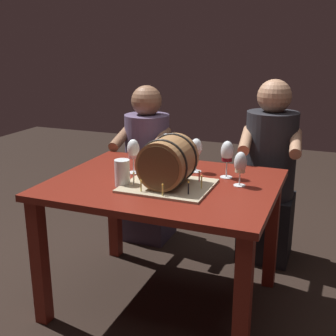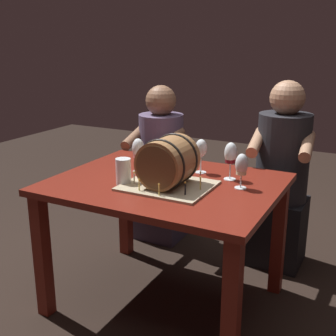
{
  "view_description": "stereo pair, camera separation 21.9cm",
  "coord_description": "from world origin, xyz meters",
  "px_view_note": "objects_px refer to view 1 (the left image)",
  "views": [
    {
      "loc": [
        0.83,
        -2.03,
        1.45
      ],
      "look_at": [
        0.05,
        -0.08,
        0.83
      ],
      "focal_mm": 46.54,
      "sensor_mm": 36.0,
      "label": 1
    },
    {
      "loc": [
        1.03,
        -1.93,
        1.45
      ],
      "look_at": [
        0.05,
        -0.08,
        0.83
      ],
      "focal_mm": 46.54,
      "sensor_mm": 36.0,
      "label": 2
    }
  ],
  "objects_px": {
    "dining_table": "(164,201)",
    "barrel_cake": "(168,164)",
    "wine_glass_white": "(240,164)",
    "wine_glass_red": "(227,153)",
    "beer_pint": "(122,174)",
    "person_seated_right": "(269,179)",
    "person_seated_left": "(147,171)",
    "wine_glass_rose": "(133,151)",
    "wine_glass_amber": "(166,145)",
    "wine_glass_empty": "(196,148)"
  },
  "relations": [
    {
      "from": "wine_glass_white",
      "to": "beer_pint",
      "type": "height_order",
      "value": "wine_glass_white"
    },
    {
      "from": "person_seated_right",
      "to": "wine_glass_empty",
      "type": "bearing_deg",
      "value": -122.39
    },
    {
      "from": "wine_glass_white",
      "to": "person_seated_left",
      "type": "distance_m",
      "value": 1.12
    },
    {
      "from": "dining_table",
      "to": "wine_glass_empty",
      "type": "xyz_separation_m",
      "value": [
        0.1,
        0.23,
        0.25
      ]
    },
    {
      "from": "wine_glass_amber",
      "to": "person_seated_left",
      "type": "height_order",
      "value": "person_seated_left"
    },
    {
      "from": "barrel_cake",
      "to": "wine_glass_red",
      "type": "xyz_separation_m",
      "value": [
        0.24,
        0.26,
        0.02
      ]
    },
    {
      "from": "dining_table",
      "to": "wine_glass_red",
      "type": "xyz_separation_m",
      "value": [
        0.29,
        0.19,
        0.25
      ]
    },
    {
      "from": "barrel_cake",
      "to": "person_seated_left",
      "type": "relative_size",
      "value": 0.38
    },
    {
      "from": "wine_glass_red",
      "to": "beer_pint",
      "type": "bearing_deg",
      "value": -144.6
    },
    {
      "from": "wine_glass_rose",
      "to": "person_seated_right",
      "type": "bearing_deg",
      "value": 46.11
    },
    {
      "from": "dining_table",
      "to": "wine_glass_white",
      "type": "relative_size",
      "value": 6.52
    },
    {
      "from": "wine_glass_amber",
      "to": "person_seated_right",
      "type": "bearing_deg",
      "value": 40.48
    },
    {
      "from": "wine_glass_amber",
      "to": "person_seated_right",
      "type": "height_order",
      "value": "person_seated_right"
    },
    {
      "from": "dining_table",
      "to": "wine_glass_rose",
      "type": "distance_m",
      "value": 0.33
    },
    {
      "from": "wine_glass_amber",
      "to": "wine_glass_red",
      "type": "relative_size",
      "value": 0.95
    },
    {
      "from": "wine_glass_amber",
      "to": "person_seated_right",
      "type": "relative_size",
      "value": 0.16
    },
    {
      "from": "barrel_cake",
      "to": "wine_glass_rose",
      "type": "distance_m",
      "value": 0.31
    },
    {
      "from": "wine_glass_red",
      "to": "person_seated_left",
      "type": "distance_m",
      "value": 0.99
    },
    {
      "from": "wine_glass_rose",
      "to": "person_seated_left",
      "type": "bearing_deg",
      "value": 108.34
    },
    {
      "from": "wine_glass_red",
      "to": "person_seated_right",
      "type": "xyz_separation_m",
      "value": [
        0.15,
        0.57,
        -0.3
      ]
    },
    {
      "from": "person_seated_right",
      "to": "person_seated_left",
      "type": "bearing_deg",
      "value": -179.98
    },
    {
      "from": "wine_glass_red",
      "to": "beer_pint",
      "type": "height_order",
      "value": "wine_glass_red"
    },
    {
      "from": "wine_glass_white",
      "to": "dining_table",
      "type": "bearing_deg",
      "value": -169.2
    },
    {
      "from": "barrel_cake",
      "to": "person_seated_left",
      "type": "xyz_separation_m",
      "value": [
        -0.49,
        0.83,
        -0.33
      ]
    },
    {
      "from": "barrel_cake",
      "to": "beer_pint",
      "type": "height_order",
      "value": "barrel_cake"
    },
    {
      "from": "wine_glass_amber",
      "to": "wine_glass_rose",
      "type": "relative_size",
      "value": 0.99
    },
    {
      "from": "wine_glass_red",
      "to": "dining_table",
      "type": "bearing_deg",
      "value": -147.53
    },
    {
      "from": "dining_table",
      "to": "wine_glass_white",
      "type": "xyz_separation_m",
      "value": [
        0.39,
        0.07,
        0.23
      ]
    },
    {
      "from": "barrel_cake",
      "to": "beer_pint",
      "type": "relative_size",
      "value": 3.21
    },
    {
      "from": "wine_glass_amber",
      "to": "wine_glass_rose",
      "type": "bearing_deg",
      "value": -117.04
    },
    {
      "from": "dining_table",
      "to": "barrel_cake",
      "type": "relative_size",
      "value": 2.68
    },
    {
      "from": "dining_table",
      "to": "wine_glass_amber",
      "type": "distance_m",
      "value": 0.39
    },
    {
      "from": "beer_pint",
      "to": "person_seated_left",
      "type": "relative_size",
      "value": 0.12
    },
    {
      "from": "wine_glass_empty",
      "to": "wine_glass_white",
      "type": "distance_m",
      "value": 0.32
    },
    {
      "from": "barrel_cake",
      "to": "wine_glass_red",
      "type": "relative_size",
      "value": 2.16
    },
    {
      "from": "wine_glass_rose",
      "to": "wine_glass_white",
      "type": "bearing_deg",
      "value": -0.21
    },
    {
      "from": "wine_glass_white",
      "to": "person_seated_left",
      "type": "relative_size",
      "value": 0.16
    },
    {
      "from": "barrel_cake",
      "to": "wine_glass_red",
      "type": "height_order",
      "value": "barrel_cake"
    },
    {
      "from": "dining_table",
      "to": "barrel_cake",
      "type": "distance_m",
      "value": 0.25
    },
    {
      "from": "wine_glass_amber",
      "to": "person_seated_left",
      "type": "relative_size",
      "value": 0.17
    },
    {
      "from": "wine_glass_amber",
      "to": "wine_glass_rose",
      "type": "height_order",
      "value": "wine_glass_rose"
    },
    {
      "from": "wine_glass_rose",
      "to": "beer_pint",
      "type": "bearing_deg",
      "value": -78.9
    },
    {
      "from": "dining_table",
      "to": "wine_glass_white",
      "type": "bearing_deg",
      "value": 10.8
    },
    {
      "from": "barrel_cake",
      "to": "wine_glass_amber",
      "type": "bearing_deg",
      "value": 113.27
    },
    {
      "from": "barrel_cake",
      "to": "wine_glass_white",
      "type": "bearing_deg",
      "value": 24.15
    },
    {
      "from": "wine_glass_empty",
      "to": "person_seated_left",
      "type": "bearing_deg",
      "value": 135.71
    },
    {
      "from": "wine_glass_white",
      "to": "person_seated_right",
      "type": "bearing_deg",
      "value": 85.75
    },
    {
      "from": "wine_glass_amber",
      "to": "person_seated_left",
      "type": "distance_m",
      "value": 0.66
    },
    {
      "from": "dining_table",
      "to": "wine_glass_amber",
      "type": "xyz_separation_m",
      "value": [
        -0.1,
        0.29,
        0.24
      ]
    },
    {
      "from": "barrel_cake",
      "to": "person_seated_right",
      "type": "distance_m",
      "value": 0.96
    }
  ]
}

